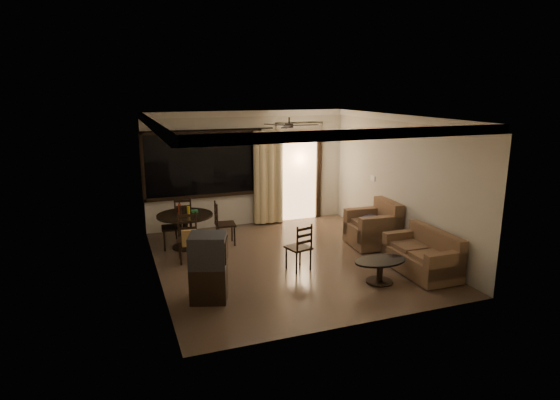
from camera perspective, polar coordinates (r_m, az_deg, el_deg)
name	(u,v)px	position (r m, az deg, el deg)	size (l,w,h in m)	color
ground	(288,260)	(9.34, 1.04, -7.35)	(5.50, 5.50, 0.00)	#7F6651
room_shell	(285,155)	(10.70, 0.61, 5.48)	(5.50, 6.70, 5.50)	beige
dining_table	(185,221)	(10.08, -11.49, -2.57)	(1.17, 1.17, 0.95)	black
dining_chair_west	(173,235)	(10.21, -12.93, -4.19)	(0.46, 0.46, 0.95)	black
dining_chair_east	(225,232)	(10.25, -6.74, -3.86)	(0.46, 0.46, 0.95)	black
dining_chair_south	(189,247)	(9.35, -11.05, -5.60)	(0.46, 0.51, 0.95)	black
dining_chair_north	(183,225)	(10.92, -11.71, -2.95)	(0.46, 0.46, 0.95)	black
tv_cabinet	(209,267)	(7.58, -8.68, -8.12)	(0.71, 0.67, 1.10)	black
sofa	(424,256)	(9.03, 17.15, -6.60)	(0.80, 1.48, 0.78)	#40231D
armchair	(375,228)	(10.28, 11.48, -3.34)	(1.01, 1.01, 0.95)	#40231D
coffee_table	(380,267)	(8.41, 12.09, -8.05)	(0.95, 0.57, 0.42)	black
side_chair	(299,256)	(8.80, 2.30, -6.82)	(0.49, 0.49, 0.91)	black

